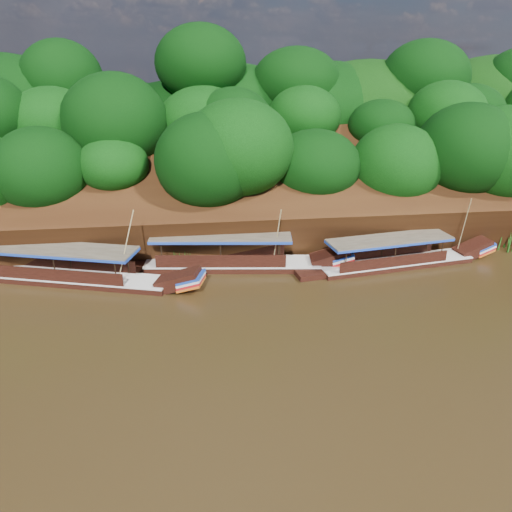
% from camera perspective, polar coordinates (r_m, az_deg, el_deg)
% --- Properties ---
extents(ground, '(160.00, 160.00, 0.00)m').
position_cam_1_polar(ground, '(29.23, 1.29, -7.96)').
color(ground, black).
rests_on(ground, ground).
extents(riverbank, '(120.00, 30.06, 19.40)m').
position_cam_1_polar(riverbank, '(49.48, -2.51, 7.42)').
color(riverbank, black).
rests_on(riverbank, ground).
extents(boat_0, '(14.01, 3.96, 5.56)m').
position_cam_1_polar(boat_0, '(38.45, 16.66, -0.29)').
color(boat_0, black).
rests_on(boat_0, ground).
extents(boat_1, '(15.24, 3.96, 5.28)m').
position_cam_1_polar(boat_1, '(36.39, -1.47, -0.48)').
color(boat_1, black).
rests_on(boat_1, ground).
extents(boat_2, '(15.53, 6.38, 5.81)m').
position_cam_1_polar(boat_2, '(35.97, -18.84, -2.11)').
color(boat_2, black).
rests_on(boat_2, ground).
extents(reeds, '(50.28, 2.50, 1.87)m').
position_cam_1_polar(reeds, '(37.06, -3.99, 0.30)').
color(reeds, '#216619').
rests_on(reeds, ground).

